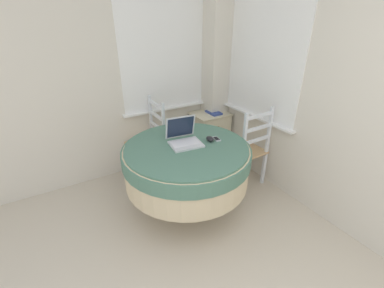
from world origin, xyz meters
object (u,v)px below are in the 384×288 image
object	(u,v)px
dining_chair_near_back_window	(149,142)
round_dining_table	(187,162)
corner_cabinet	(210,135)
book_on_cabinet	(214,112)
laptop	(184,138)
cell_phone	(216,139)
dining_chair_near_right_window	(247,150)
computer_mouse	(210,139)

from	to	relation	value
dining_chair_near_back_window	round_dining_table	bearing A→B (deg)	-86.91
dining_chair_near_back_window	corner_cabinet	world-z (taller)	dining_chair_near_back_window
round_dining_table	dining_chair_near_back_window	distance (m)	0.88
dining_chair_near_back_window	book_on_cabinet	size ratio (longest dim) A/B	4.40
laptop	dining_chair_near_back_window	world-z (taller)	laptop
round_dining_table	dining_chair_near_back_window	bearing A→B (deg)	93.09
laptop	dining_chair_near_back_window	xyz separation A→B (m)	(-0.06, 0.80, -0.37)
cell_phone	dining_chair_near_back_window	bearing A→B (deg)	112.60
round_dining_table	cell_phone	distance (m)	0.37
round_dining_table	book_on_cabinet	size ratio (longest dim) A/B	5.40
cell_phone	dining_chair_near_back_window	distance (m)	1.02
laptop	dining_chair_near_back_window	size ratio (longest dim) A/B	0.33
round_dining_table	dining_chair_near_back_window	xyz separation A→B (m)	(-0.05, 0.87, -0.15)
corner_cabinet	book_on_cabinet	bearing A→B (deg)	-37.71
cell_phone	book_on_cabinet	distance (m)	1.07
dining_chair_near_right_window	cell_phone	bearing A→B (deg)	-167.83
laptop	dining_chair_near_right_window	world-z (taller)	laptop
round_dining_table	cell_phone	xyz separation A→B (m)	(0.33, -0.03, 0.17)
cell_phone	book_on_cabinet	world-z (taller)	cell_phone
laptop	dining_chair_near_right_window	xyz separation A→B (m)	(0.85, 0.02, -0.37)
round_dining_table	corner_cabinet	size ratio (longest dim) A/B	1.84
round_dining_table	book_on_cabinet	world-z (taller)	round_dining_table
cell_phone	book_on_cabinet	xyz separation A→B (m)	(0.59, 0.88, -0.11)
laptop	book_on_cabinet	world-z (taller)	laptop
cell_phone	dining_chair_near_right_window	world-z (taller)	dining_chair_near_right_window
round_dining_table	cell_phone	world-z (taller)	cell_phone
dining_chair_near_right_window	corner_cabinet	xyz separation A→B (m)	(0.02, 0.79, -0.13)
cell_phone	corner_cabinet	xyz separation A→B (m)	(0.56, 0.91, -0.45)
corner_cabinet	book_on_cabinet	world-z (taller)	book_on_cabinet
round_dining_table	dining_chair_near_right_window	world-z (taller)	dining_chair_near_right_window
computer_mouse	cell_phone	xyz separation A→B (m)	(0.08, -0.00, -0.02)
cell_phone	corner_cabinet	size ratio (longest dim) A/B	0.17
book_on_cabinet	dining_chair_near_back_window	bearing A→B (deg)	179.13
book_on_cabinet	laptop	bearing A→B (deg)	-139.05
round_dining_table	corner_cabinet	xyz separation A→B (m)	(0.88, 0.88, -0.27)
round_dining_table	book_on_cabinet	bearing A→B (deg)	42.97
round_dining_table	laptop	xyz separation A→B (m)	(0.01, 0.07, 0.22)
dining_chair_near_right_window	round_dining_table	bearing A→B (deg)	-174.09
round_dining_table	computer_mouse	distance (m)	0.32
dining_chair_near_back_window	corner_cabinet	xyz separation A→B (m)	(0.93, 0.01, -0.13)
cell_phone	corner_cabinet	world-z (taller)	cell_phone
laptop	cell_phone	bearing A→B (deg)	-17.06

